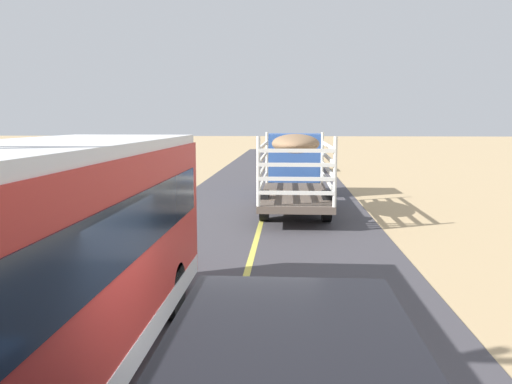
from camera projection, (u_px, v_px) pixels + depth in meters
livestock_truck at (294, 161)px, 22.40m from camera, size 2.53×9.70×3.02m
bus at (9, 277)px, 5.84m from camera, size 2.54×10.00×3.21m
car_far at (300, 161)px, 36.59m from camera, size 1.80×4.40×1.46m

